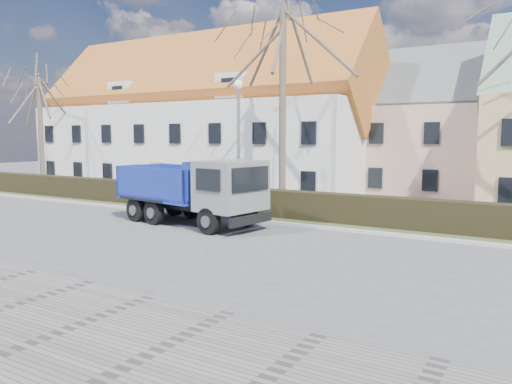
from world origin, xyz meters
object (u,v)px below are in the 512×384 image
Objects in this scene: cart_frame at (153,205)px; parked_car_a at (242,190)px; dump_truck at (186,190)px; streetlight at (239,146)px.

parked_car_a reaches higher than cart_frame.
streetlight reaches higher than dump_truck.
cart_frame is at bearing -143.18° from streetlight.
parked_car_a is at bearing 121.05° from streetlight.
cart_frame is (-3.59, 1.69, -1.15)m from dump_truck.
streetlight is at bearing 99.26° from dump_truck.
dump_truck is 2.22× the size of parked_car_a.
parked_car_a is (-2.41, 4.01, -2.85)m from streetlight.
cart_frame is (-3.57, -2.67, -3.07)m from streetlight.
cart_frame is 6.78m from parked_car_a.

